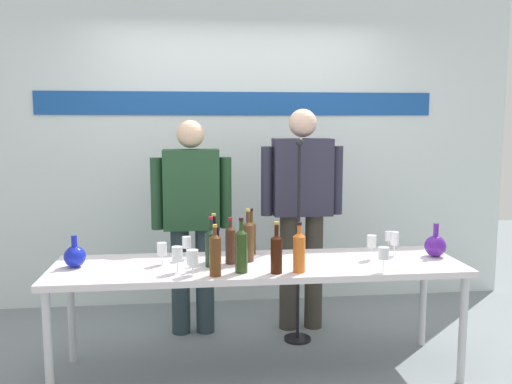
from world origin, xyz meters
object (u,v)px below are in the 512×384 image
Objects in this scene: display_table at (259,271)px; wine_bottle_4 at (299,251)px; wine_bottle_5 at (231,244)px; wine_glass_left_2 at (193,258)px; decanter_blue_right at (435,245)px; wine_glass_left_3 at (187,243)px; wine_glass_right_0 at (372,242)px; microphone_stand at (298,275)px; wine_glass_right_1 at (394,239)px; wine_bottle_1 at (211,246)px; wine_glass_right_2 at (384,254)px; wine_glass_right_3 at (389,236)px; presenter_right at (302,203)px; wine_bottle_7 at (214,241)px; wine_bottle_2 at (248,240)px; wine_bottle_3 at (215,254)px; presenter_left at (192,213)px; wine_glass_left_1 at (177,254)px; wine_bottle_6 at (276,252)px; wine_bottle_0 at (251,235)px; wine_glass_left_0 at (162,249)px; wine_bottle_8 at (241,249)px; decanter_blue_left at (75,256)px.

display_table is 8.57× the size of wine_bottle_4.
wine_bottle_5 is 0.34m from wine_glass_left_2.
decanter_blue_right is 1.48× the size of wine_glass_left_2.
wine_bottle_5 reaches higher than wine_glass_left_2.
wine_glass_right_0 reaches higher than wine_glass_left_3.
microphone_stand is (-0.40, 0.46, -0.34)m from wine_glass_right_0.
wine_bottle_1 is at bearing -173.66° from wine_glass_right_1.
wine_glass_right_1 is 0.44m from wine_glass_right_2.
wine_glass_right_3 is (1.42, 0.12, -0.02)m from wine_glass_left_3.
wine_bottle_5 is 1.18m from wine_glass_right_3.
presenter_right is 5.50× the size of wine_bottle_7.
wine_bottle_2 is 0.13m from wine_bottle_5.
presenter_right is 5.46× the size of wine_bottle_1.
wine_glass_right_3 is (1.03, 0.22, -0.05)m from wine_bottle_2.
microphone_stand is at bearing 146.38° from wine_glass_right_1.
wine_bottle_3 is 0.50m from wine_bottle_4.
wine_glass_left_3 is (-0.03, -0.57, -0.10)m from presenter_left.
wine_glass_right_2 is at bearing -64.75° from microphone_stand.
microphone_stand is at bearing 36.77° from wine_glass_left_1.
wine_bottle_2 is at bearing -134.46° from microphone_stand.
microphone_stand is (-0.84, 0.44, -0.30)m from decanter_blue_right.
wine_bottle_1 reaches higher than wine_bottle_6.
display_table is at bearing -84.65° from wine_bottle_0.
wine_glass_right_2 is 1.20× the size of wine_glass_right_3.
wine_glass_left_0 is 0.92× the size of wine_glass_right_2.
wine_bottle_3 reaches higher than wine_glass_right_1.
wine_bottle_5 is at bearing 68.01° from wine_bottle_3.
wine_bottle_2 reaches higher than wine_bottle_3.
wine_glass_left_0 is at bearing 166.18° from wine_glass_right_2.
microphone_stand is at bearing 31.80° from wine_bottle_0.
wine_glass_left_0 is (-0.48, 0.23, -0.04)m from wine_bottle_8.
wine_bottle_7 is 1.96× the size of wine_glass_left_1.
wine_bottle_1 is at bearing -165.63° from wine_glass_right_3.
wine_bottle_5 is 1.86× the size of wine_glass_right_0.
wine_bottle_7 is 0.32m from wine_bottle_8.
wine_glass_right_1 is (1.35, 0.32, 0.01)m from wine_glass_left_2.
wine_bottle_4 is 0.91× the size of wine_bottle_8.
wine_glass_right_3 is at bearing 50.60° from wine_glass_right_0.
wine_bottle_6 is 0.50m from wine_glass_left_2.
microphone_stand is (1.50, 0.44, -0.29)m from decanter_blue_left.
decanter_blue_right reaches higher than wine_glass_left_2.
wine_bottle_0 is 2.45× the size of wine_glass_right_3.
wine_bottle_2 is at bearing -61.57° from presenter_left.
wine_bottle_2 is 0.50m from wine_glass_left_1.
wine_glass_left_0 reaches higher than display_table.
wine_bottle_8 reaches higher than wine_glass_left_2.
wine_glass_right_1 is at bearing -9.13° from wine_bottle_0.
decanter_blue_left is at bearing 166.95° from wine_bottle_8.
wine_glass_left_1 is 1.25× the size of wine_glass_right_3.
wine_glass_right_0 is at bearing -65.53° from presenter_right.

